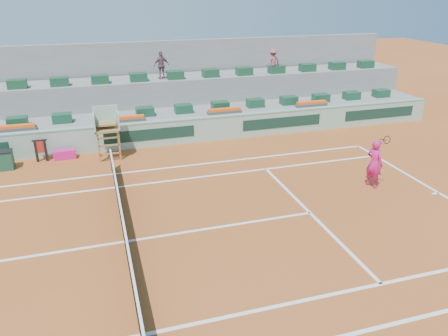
{
  "coord_description": "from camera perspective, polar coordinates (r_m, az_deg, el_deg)",
  "views": [
    {
      "loc": [
        -0.41,
        -12.03,
        7.42
      ],
      "look_at": [
        4.0,
        2.5,
        1.0
      ],
      "focal_mm": 35.0,
      "sensor_mm": 36.0,
      "label": 1
    }
  ],
  "objects": [
    {
      "name": "court_lines",
      "position": [
        14.14,
        -12.84,
        -9.36
      ],
      "size": [
        23.89,
        11.09,
        0.01
      ],
      "color": "white",
      "rests_on": "ground"
    },
    {
      "name": "tennis_player",
      "position": [
        17.95,
        19.05,
        0.58
      ],
      "size": [
        0.67,
        0.97,
        2.28
      ],
      "color": "#DA1C7D",
      "rests_on": "ground"
    },
    {
      "name": "tennis_net",
      "position": [
        13.87,
        -13.03,
        -7.54
      ],
      "size": [
        0.1,
        11.97,
        1.1
      ],
      "color": "black",
      "rests_on": "ground"
    },
    {
      "name": "seat_row_upper",
      "position": [
        24.18,
        -15.9,
        11.09
      ],
      "size": [
        32.9,
        0.6,
        0.44
      ],
      "color": "#17462C",
      "rests_on": "seating_tier_upper"
    },
    {
      "name": "stadium_back_wall",
      "position": [
        26.45,
        -15.94,
        10.67
      ],
      "size": [
        36.0,
        0.4,
        4.4
      ],
      "primitive_type": "cube",
      "color": "gray",
      "rests_on": "ground"
    },
    {
      "name": "player_bag",
      "position": [
        21.29,
        -20.08,
        1.69
      ],
      "size": [
        0.96,
        0.43,
        0.43
      ],
      "primitive_type": "cube",
      "color": "#DA1C7D",
      "rests_on": "ground"
    },
    {
      "name": "ground",
      "position": [
        14.14,
        -12.84,
        -9.38
      ],
      "size": [
        90.0,
        90.0,
        0.0
      ],
      "primitive_type": "plane",
      "color": "#9C4A1E",
      "rests_on": "ground"
    },
    {
      "name": "flower_planters",
      "position": [
        21.92,
        -19.13,
        5.52
      ],
      "size": [
        26.8,
        0.36,
        0.28
      ],
      "color": "#494949",
      "rests_on": "seating_tier_lower"
    },
    {
      "name": "spectator_mid",
      "position": [
        24.58,
        -8.18,
        13.14
      ],
      "size": [
        0.93,
        0.56,
        1.48
      ],
      "primitive_type": "imported",
      "rotation": [
        0.0,
        0.0,
        3.39
      ],
      "color": "#734D59",
      "rests_on": "seating_tier_upper"
    },
    {
      "name": "drink_cooler_a",
      "position": [
        21.04,
        -26.71,
        0.94
      ],
      "size": [
        0.69,
        0.6,
        0.84
      ],
      "color": "#174531",
      "rests_on": "ground"
    },
    {
      "name": "seat_row_lower",
      "position": [
        22.64,
        -15.34,
        6.73
      ],
      "size": [
        32.9,
        0.6,
        0.44
      ],
      "color": "#17462C",
      "rests_on": "seating_tier_lower"
    },
    {
      "name": "spectator_right",
      "position": [
        26.01,
        6.39,
        13.68
      ],
      "size": [
        1.02,
        0.74,
        1.42
      ],
      "primitive_type": "imported",
      "rotation": [
        0.0,
        0.0,
        3.39
      ],
      "color": "#994C5A",
      "rests_on": "seating_tier_upper"
    },
    {
      "name": "towel_rack",
      "position": [
        21.23,
        -22.83,
        2.34
      ],
      "size": [
        0.63,
        0.1,
        1.03
      ],
      "color": "black",
      "rests_on": "ground"
    },
    {
      "name": "seating_tier_upper",
      "position": [
        25.09,
        -15.58,
        7.96
      ],
      "size": [
        36.0,
        2.4,
        2.6
      ],
      "primitive_type": "cube",
      "color": "gray",
      "rests_on": "ground"
    },
    {
      "name": "umpire_chair",
      "position": [
        20.4,
        -15.07,
        5.37
      ],
      "size": [
        1.1,
        0.9,
        2.4
      ],
      "color": "olive",
      "rests_on": "ground"
    },
    {
      "name": "seating_tier_lower",
      "position": [
        23.74,
        -15.24,
        5.4
      ],
      "size": [
        36.0,
        4.0,
        1.2
      ],
      "primitive_type": "cube",
      "color": "gray",
      "rests_on": "ground"
    },
    {
      "name": "advertising_hoarding",
      "position": [
        21.63,
        -14.9,
        3.84
      ],
      "size": [
        36.0,
        0.34,
        1.26
      ],
      "color": "#94BAA7",
      "rests_on": "ground"
    }
  ]
}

